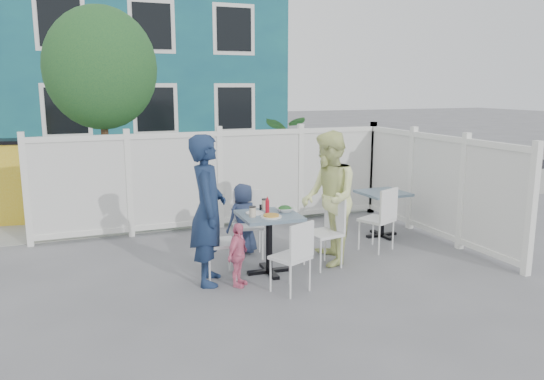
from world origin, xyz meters
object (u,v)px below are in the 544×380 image
object	(u,v)px
main_table	(269,227)
chair_back	(248,218)
spare_table	(383,202)
boy	(243,219)
utility_cabinet	(16,183)
chair_left	(213,237)
woman	(329,198)
chair_right	(328,226)
man	(208,210)
toddler	(238,255)
chair_near	(295,252)

from	to	relation	value
main_table	chair_back	world-z (taller)	chair_back
spare_table	boy	size ratio (longest dim) A/B	0.71
utility_cabinet	spare_table	world-z (taller)	utility_cabinet
chair_left	woman	bearing A→B (deg)	93.24
main_table	chair_right	bearing A→B (deg)	-2.19
man	utility_cabinet	bearing A→B (deg)	47.77
main_table	chair_left	world-z (taller)	chair_left
chair_left	chair_back	size ratio (longest dim) A/B	1.01
utility_cabinet	toddler	world-z (taller)	utility_cabinet
main_table	spare_table	xyz separation A→B (m)	(2.24, 0.89, -0.04)
chair_right	man	distance (m)	1.64
chair_near	boy	distance (m)	1.61
spare_table	woman	size ratio (longest dim) A/B	0.40
woman	toddler	world-z (taller)	woman
chair_right	man	world-z (taller)	man
main_table	boy	xyz separation A→B (m)	(-0.05, 0.87, -0.09)
spare_table	woman	bearing A→B (deg)	-149.35
spare_table	chair_right	world-z (taller)	chair_right
main_table	chair_back	size ratio (longest dim) A/B	0.85
chair_left	chair_back	world-z (taller)	chair_left
chair_right	chair_back	bearing A→B (deg)	35.55
boy	toddler	bearing A→B (deg)	54.52
man	toddler	xyz separation A→B (m)	(0.28, -0.25, -0.51)
chair_left	chair_back	bearing A→B (deg)	139.04
boy	utility_cabinet	bearing A→B (deg)	-58.95
utility_cabinet	spare_table	bearing A→B (deg)	-21.29
boy	toddler	world-z (taller)	boy
chair_back	man	size ratio (longest dim) A/B	0.51
chair_left	chair_near	distance (m)	1.08
utility_cabinet	boy	world-z (taller)	utility_cabinet
utility_cabinet	chair_back	world-z (taller)	utility_cabinet
utility_cabinet	chair_left	xyz separation A→B (m)	(2.41, -3.87, -0.16)
man	chair_back	bearing A→B (deg)	-25.62
main_table	spare_table	world-z (taller)	main_table
main_table	chair_left	size ratio (longest dim) A/B	0.84
spare_table	man	bearing A→B (deg)	-162.83
main_table	toddler	world-z (taller)	toddler
main_table	chair_left	xyz separation A→B (m)	(-0.70, 0.07, -0.06)
chair_left	chair_right	xyz separation A→B (m)	(1.51, -0.10, 0.01)
spare_table	chair_back	size ratio (longest dim) A/B	0.79
main_table	chair_right	size ratio (longest dim) A/B	0.83
chair_right	toddler	distance (m)	1.35
man	woman	size ratio (longest dim) A/B	1.01
utility_cabinet	chair_left	distance (m)	4.56
chair_right	chair_near	world-z (taller)	chair_right
chair_back	boy	bearing A→B (deg)	-58.47
chair_left	chair_near	xyz separation A→B (m)	(0.73, -0.80, -0.04)
boy	spare_table	bearing A→B (deg)	166.39
toddler	spare_table	bearing A→B (deg)	-23.26
main_table	boy	bearing A→B (deg)	92.99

